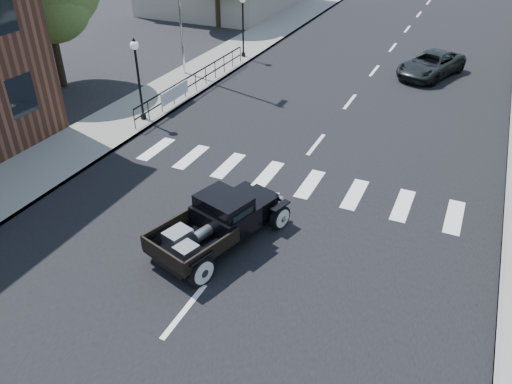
% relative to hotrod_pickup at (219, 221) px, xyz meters
% --- Properties ---
extents(ground, '(120.00, 120.00, 0.00)m').
position_rel_hotrod_pickup_xyz_m(ground, '(0.48, 0.22, -0.78)').
color(ground, black).
rests_on(ground, ground).
extents(road, '(14.00, 80.00, 0.02)m').
position_rel_hotrod_pickup_xyz_m(road, '(0.48, 15.22, -0.77)').
color(road, black).
rests_on(road, ground).
extents(road_markings, '(12.00, 60.00, 0.06)m').
position_rel_hotrod_pickup_xyz_m(road_markings, '(0.48, 10.22, -0.78)').
color(road_markings, silver).
rests_on(road_markings, ground).
extents(sidewalk_left, '(3.00, 80.00, 0.15)m').
position_rel_hotrod_pickup_xyz_m(sidewalk_left, '(-8.02, 15.22, -0.70)').
color(sidewalk_left, gray).
rests_on(sidewalk_left, ground).
extents(railing, '(0.08, 10.00, 1.00)m').
position_rel_hotrod_pickup_xyz_m(railing, '(-6.82, 10.22, -0.13)').
color(railing, black).
rests_on(railing, sidewalk_left).
extents(banner, '(0.04, 2.20, 0.60)m').
position_rel_hotrod_pickup_xyz_m(banner, '(-6.74, 8.22, -0.33)').
color(banner, silver).
rests_on(banner, sidewalk_left).
extents(lamp_post_b, '(0.36, 0.36, 3.50)m').
position_rel_hotrod_pickup_xyz_m(lamp_post_b, '(-7.12, 6.22, 1.12)').
color(lamp_post_b, black).
rests_on(lamp_post_b, sidewalk_left).
extents(lamp_post_c, '(0.36, 0.36, 3.50)m').
position_rel_hotrod_pickup_xyz_m(lamp_post_c, '(-7.12, 16.22, 1.12)').
color(lamp_post_c, black).
rests_on(lamp_post_c, sidewalk_left).
extents(big_tree_near, '(5.48, 5.48, 8.05)m').
position_rel_hotrod_pickup_xyz_m(big_tree_near, '(-13.52, 8.22, 3.25)').
color(big_tree_near, '#455F29').
rests_on(big_tree_near, ground).
extents(hotrod_pickup, '(3.29, 4.90, 1.55)m').
position_rel_hotrod_pickup_xyz_m(hotrod_pickup, '(0.00, 0.00, 0.00)').
color(hotrod_pickup, black).
rests_on(hotrod_pickup, ground).
extents(second_car, '(3.53, 5.00, 1.27)m').
position_rel_hotrod_pickup_xyz_m(second_car, '(3.36, 17.62, -0.14)').
color(second_car, black).
rests_on(second_car, ground).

